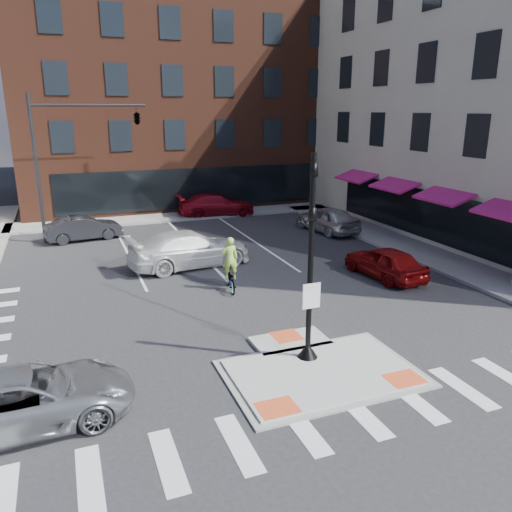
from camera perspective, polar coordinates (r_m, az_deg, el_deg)
name	(u,v)px	position (r m, az deg, el deg)	size (l,w,h in m)	color
ground	(314,366)	(15.01, 6.60, -12.42)	(120.00, 120.00, 0.00)	#28282B
refuge_island	(318,369)	(14.78, 7.08, -12.69)	(5.40, 4.65, 0.13)	gray
sidewalk_e	(405,245)	(28.42, 16.61, 1.23)	(3.00, 24.00, 0.15)	gray
sidewalk_n	(207,214)	(35.53, -5.67, 4.82)	(26.00, 3.00, 0.15)	gray
building_n	(172,101)	(44.52, -9.63, 17.04)	(24.40, 18.40, 15.50)	#4F2618
building_far_left	(77,128)	(63.62, -19.75, 13.58)	(10.00, 12.00, 10.00)	slate
building_far_right	(182,118)	(67.31, -8.42, 15.31)	(12.00, 12.00, 12.00)	brown
signal_pole	(310,286)	(14.35, 6.17, -3.46)	(0.60, 0.60, 5.98)	black
mast_arm_signal	(111,128)	(29.69, -16.28, 13.91)	(6.10, 2.24, 8.00)	black
silver_suv	(25,399)	(13.31, -24.88, -14.59)	(2.32, 5.02, 1.40)	#A0A3A7
red_sedan	(385,262)	(22.76, 14.52, -0.68)	(1.68, 4.17, 1.42)	maroon
white_pickup	(190,249)	(23.80, -7.59, 0.80)	(2.37, 5.82, 1.69)	silver
bg_car_dark	(83,228)	(30.04, -19.12, 3.03)	(1.47, 4.21, 1.39)	#27272C
bg_car_silver	(327,219)	(30.62, 8.15, 4.21)	(1.87, 4.64, 1.58)	#B8BAC0
bg_car_red	(216,205)	(35.08, -4.57, 5.86)	(2.16, 5.31, 1.54)	maroon
cyclist	(230,272)	(20.55, -2.99, -1.86)	(0.89, 1.87, 2.26)	#3F3F44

